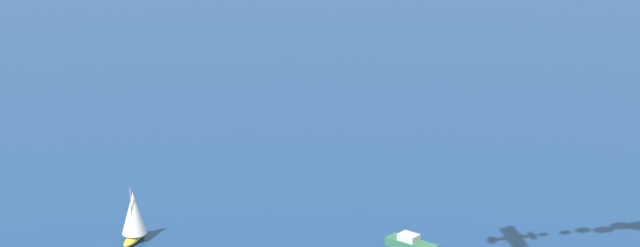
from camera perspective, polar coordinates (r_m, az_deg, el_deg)
motorboat_mid_cluster at (r=169.23m, az=4.66°, el=-5.73°), size 9.40×6.54×2.72m
sailboat_outer_ring_a at (r=173.35m, az=-8.66°, el=-4.26°), size 6.10×5.14×8.08m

